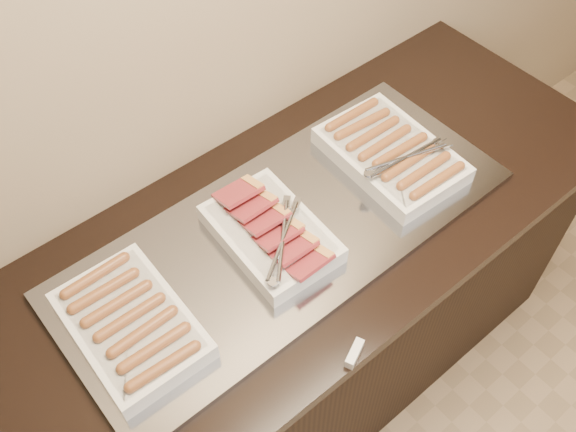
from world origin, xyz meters
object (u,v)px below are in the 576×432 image
object	(u,v)px
warming_tray	(286,232)
dish_right	(392,154)
dish_center	(272,233)
counter	(280,325)
dish_left	(131,324)

from	to	relation	value
warming_tray	dish_right	xyz separation A→B (m)	(0.37, -0.00, 0.04)
warming_tray	dish_right	distance (m)	0.37
warming_tray	dish_center	bearing A→B (deg)	-174.84
counter	dish_right	xyz separation A→B (m)	(0.40, -0.00, 0.50)
dish_right	dish_left	bearing A→B (deg)	-177.25
dish_left	dish_center	distance (m)	0.40
counter	warming_tray	size ratio (longest dim) A/B	1.72
counter	dish_left	size ratio (longest dim) A/B	5.79
dish_center	counter	bearing A→B (deg)	13.41
warming_tray	dish_center	size ratio (longest dim) A/B	3.39
warming_tray	dish_right	world-z (taller)	dish_right
counter	warming_tray	distance (m)	0.46
dish_left	dish_right	xyz separation A→B (m)	(0.82, -0.00, 0.00)
counter	dish_center	size ratio (longest dim) A/B	5.82
counter	dish_left	xyz separation A→B (m)	(-0.42, 0.00, 0.50)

